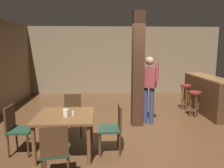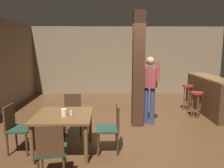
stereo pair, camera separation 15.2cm
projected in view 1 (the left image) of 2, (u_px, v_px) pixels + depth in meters
The scene contains 14 objects.
ground_plane at pixel (144, 132), 5.06m from camera, with size 10.80×10.80×0.00m, color #4C301C.
wall_back at pixel (124, 60), 9.26m from camera, with size 8.00×0.10×2.80m, color #756047.
pillar at pixel (138, 70), 5.34m from camera, with size 0.28×0.28×2.80m, color #382114.
dining_table at pixel (65, 120), 4.00m from camera, with size 1.04×1.04×0.73m.
chair_south at pixel (55, 150), 3.10m from camera, with size 0.48×0.48×0.89m.
chair_west at pixel (17, 127), 3.99m from camera, with size 0.44×0.44×0.89m.
chair_east at pixel (114, 126), 4.05m from camera, with size 0.43×0.43×0.89m.
chair_north at pixel (73, 112), 4.90m from camera, with size 0.46×0.46×0.89m.
napkin_cup at pixel (66, 113), 3.88m from camera, with size 0.10×0.10×0.13m, color silver.
salt_shaker at pixel (73, 113), 3.92m from camera, with size 0.03×0.03×0.09m, color silver.
standing_person at pixel (149, 85), 5.50m from camera, with size 0.45×0.33×1.72m.
bar_counter at pixel (204, 94), 6.55m from camera, with size 0.56×2.24×1.09m.
bar_stool_near at pixel (195, 98), 6.11m from camera, with size 0.34×0.34×0.73m.
bar_stool_mid at pixel (185, 92), 6.81m from camera, with size 0.32×0.32×0.80m.
Camera 1 is at (-1.00, -4.76, 1.95)m, focal length 35.00 mm.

